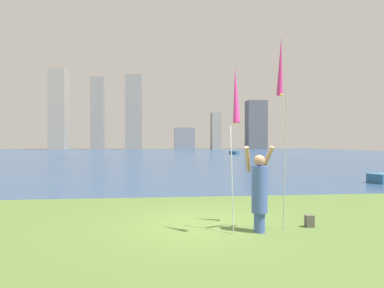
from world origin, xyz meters
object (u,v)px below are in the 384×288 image
Objects in this scene: kite_flag_right at (281,70)px; bag at (309,221)px; person at (259,190)px; sailboat_2 at (234,152)px; kite_flag_left at (236,98)px.

kite_flag_right is 3.83m from bag.
person is 0.37× the size of sailboat_2.
sailboat_2 reaches higher than kite_flag_left.
kite_flag_right is 16.10× the size of bag.
kite_flag_left is 56.55m from sailboat_2.
kite_flag_left is 0.81× the size of kite_flag_right.
kite_flag_left is at bearing -165.08° from person.
person is 2.23m from kite_flag_left.
person is at bearing -102.73° from sailboat_2.
bag is at bearing 2.14° from person.
sailboat_2 is (12.34, 54.65, -0.65)m from person.
kite_flag_right is 0.87× the size of sailboat_2.
sailboat_2 reaches higher than kite_flag_right.
sailboat_2 reaches higher than person.
person is at bearing 25.88° from kite_flag_left.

